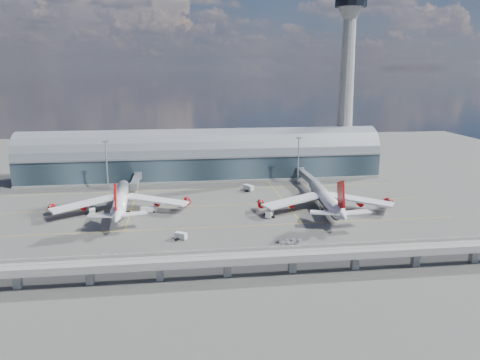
{
  "coord_description": "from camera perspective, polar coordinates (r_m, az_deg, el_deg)",
  "views": [
    {
      "loc": [
        -13.3,
        -184.66,
        60.96
      ],
      "look_at": [
        12.49,
        10.0,
        14.0
      ],
      "focal_mm": 35.0,
      "sensor_mm": 36.0,
      "label": 1
    }
  ],
  "objects": [
    {
      "name": "floodlight_mast_right",
      "position": [
        252.35,
        7.12,
        2.54
      ],
      "size": [
        3.0,
        0.7,
        25.7
      ],
      "color": "gray",
      "rests_on": "ground"
    },
    {
      "name": "service_truck_3",
      "position": [
        197.6,
        3.61,
        -4.09
      ],
      "size": [
        4.57,
        6.46,
        2.92
      ],
      "rotation": [
        0.0,
        0.0,
        -0.42
      ],
      "color": "silver",
      "rests_on": "ground"
    },
    {
      "name": "service_truck_4",
      "position": [
        228.23,
        10.1,
        -1.91
      ],
      "size": [
        3.53,
        4.98,
        2.63
      ],
      "rotation": [
        0.0,
        0.0,
        0.35
      ],
      "color": "silver",
      "rests_on": "ground"
    },
    {
      "name": "terminal",
      "position": [
        267.62,
        -4.57,
        2.72
      ],
      "size": [
        200.0,
        30.0,
        28.0
      ],
      "color": "#202D35",
      "rests_on": "ground"
    },
    {
      "name": "taxi_lines",
      "position": [
        215.97,
        -3.72,
        -2.97
      ],
      "size": [
        200.0,
        80.12,
        0.01
      ],
      "color": "gold",
      "rests_on": "ground"
    },
    {
      "name": "service_truck_5",
      "position": [
        238.84,
        1.05,
        -0.96
      ],
      "size": [
        5.1,
        6.51,
        2.97
      ],
      "rotation": [
        0.0,
        0.0,
        0.52
      ],
      "color": "silver",
      "rests_on": "ground"
    },
    {
      "name": "cargo_train_1",
      "position": [
        165.33,
        6.23,
        -7.92
      ],
      "size": [
        8.06,
        4.65,
        1.8
      ],
      "rotation": [
        0.0,
        0.0,
        1.96
      ],
      "color": "gray",
      "rests_on": "ground"
    },
    {
      "name": "jet_bridge_right",
      "position": [
        251.42,
        8.09,
        0.5
      ],
      "size": [
        4.4,
        32.0,
        7.25
      ],
      "color": "gray",
      "rests_on": "ground"
    },
    {
      "name": "airliner_right",
      "position": [
        208.03,
        10.47,
        -2.33
      ],
      "size": [
        60.24,
        62.98,
        19.97
      ],
      "rotation": [
        0.0,
        0.0,
        -0.08
      ],
      "color": "white",
      "rests_on": "ground"
    },
    {
      "name": "service_truck_0",
      "position": [
        210.82,
        -17.59,
        -3.56
      ],
      "size": [
        3.89,
        7.65,
        3.03
      ],
      "rotation": [
        0.0,
        0.0,
        0.21
      ],
      "color": "silver",
      "rests_on": "ground"
    },
    {
      "name": "cargo_train_2",
      "position": [
        169.68,
        6.15,
        -7.41
      ],
      "size": [
        8.89,
        3.29,
        1.47
      ],
      "rotation": [
        0.0,
        0.0,
        1.79
      ],
      "color": "gray",
      "rests_on": "ground"
    },
    {
      "name": "jet_bridge_left",
      "position": [
        245.24,
        -12.56,
        -0.02
      ],
      "size": [
        4.4,
        28.0,
        7.25
      ],
      "color": "gray",
      "rests_on": "ground"
    },
    {
      "name": "service_truck_1",
      "position": [
        173.52,
        -7.23,
        -6.78
      ],
      "size": [
        4.81,
        4.08,
        2.56
      ],
      "rotation": [
        0.0,
        0.0,
        1.01
      ],
      "color": "silver",
      "rests_on": "ground"
    },
    {
      "name": "ground",
      "position": [
        194.91,
        -3.27,
        -4.8
      ],
      "size": [
        500.0,
        500.0,
        0.0
      ],
      "primitive_type": "plane",
      "color": "#474744",
      "rests_on": "ground"
    },
    {
      "name": "cargo_train_0",
      "position": [
        159.71,
        -15.12,
        -9.11
      ],
      "size": [
        8.39,
        4.19,
        1.85
      ],
      "rotation": [
        0.0,
        0.0,
        1.88
      ],
      "color": "gray",
      "rests_on": "ground"
    },
    {
      "name": "guideway",
      "position": [
        141.73,
        -1.58,
        -9.68
      ],
      "size": [
        220.0,
        8.5,
        7.2
      ],
      "color": "gray",
      "rests_on": "ground"
    },
    {
      "name": "control_tower",
      "position": [
        285.29,
        12.86,
        11.25
      ],
      "size": [
        19.0,
        19.0,
        103.0
      ],
      "color": "gray",
      "rests_on": "ground"
    },
    {
      "name": "airliner_left",
      "position": [
        208.28,
        -14.35,
        -2.41
      ],
      "size": [
        60.66,
        63.74,
        19.42
      ],
      "rotation": [
        0.0,
        0.0,
        0.06
      ],
      "color": "white",
      "rests_on": "ground"
    },
    {
      "name": "floodlight_mast_left",
      "position": [
        247.03,
        -15.95,
        1.88
      ],
      "size": [
        3.0,
        0.7,
        25.7
      ],
      "color": "gray",
      "rests_on": "ground"
    },
    {
      "name": "service_truck_2",
      "position": [
        207.16,
        -11.07,
        -3.54
      ],
      "size": [
        7.31,
        3.3,
        2.56
      ],
      "rotation": [
        0.0,
        0.0,
        1.76
      ],
      "color": "silver",
      "rests_on": "ground"
    }
  ]
}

